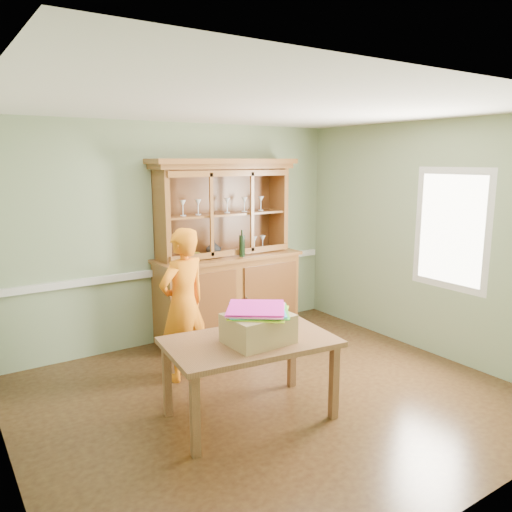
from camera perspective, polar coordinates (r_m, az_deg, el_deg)
floor at (r=5.01m, az=1.61°, el=-15.81°), size 4.50×4.50×0.00m
ceiling at (r=4.50m, az=1.80°, el=16.59°), size 4.50×4.50×0.00m
wall_back at (r=6.28m, az=-8.94°, el=2.51°), size 4.50×0.00×4.50m
wall_right at (r=6.13m, az=19.11°, el=1.84°), size 0.00×4.00×4.00m
wall_front at (r=3.21m, az=23.02°, el=-6.37°), size 4.50×0.00×4.50m
chair_rail at (r=6.34m, az=-8.72°, el=-1.54°), size 4.41×0.05×0.08m
window_panel at (r=5.92m, az=21.38°, el=2.85°), size 0.03×0.96×1.36m
china_hutch at (r=6.41m, az=-3.34°, el=-2.25°), size 1.93×0.64×2.27m
dining_table at (r=4.42m, az=-0.69°, el=-10.55°), size 1.54×1.03×0.72m
cardboard_box at (r=4.28m, az=0.26°, el=-8.27°), size 0.54×0.44×0.25m
kite_stack at (r=4.28m, az=0.19°, el=-6.16°), size 0.66×0.66×0.05m
person at (r=5.20m, az=-8.32°, el=-5.50°), size 0.66×0.52×1.59m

